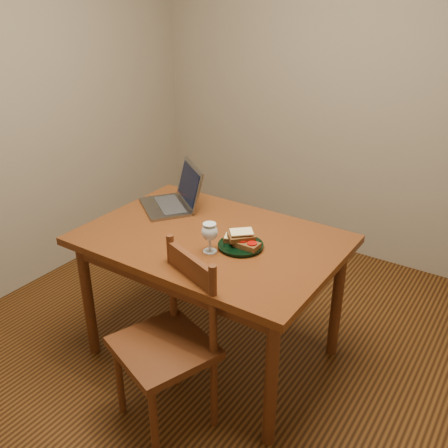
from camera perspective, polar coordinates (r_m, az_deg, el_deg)
The scene contains 11 objects.
floor at distance 2.91m, azimuth 0.29°, elevation -15.36°, with size 3.20×3.20×0.02m, color black.
back_wall at distance 3.70m, azimuth 14.77°, elevation 15.54°, with size 3.20×0.02×2.60m, color gray.
left_wall at distance 3.41m, azimuth -23.52°, elevation 13.50°, with size 0.02×3.20×2.60m, color gray.
table at distance 2.59m, azimuth -1.44°, elevation -3.13°, with size 1.30×0.90×0.74m.
chair at distance 2.31m, azimuth -6.47°, elevation -12.58°, with size 0.52×0.51×0.44m.
plate at distance 2.44m, azimuth 1.92°, elevation -2.50°, with size 0.22×0.22×0.02m, color black.
sandwich_cheese at distance 2.45m, azimuth 1.32°, elevation -1.64°, with size 0.11×0.06×0.03m, color #381E0C, non-canonical shape.
sandwich_tomato at distance 2.40m, azimuth 2.66°, elevation -2.28°, with size 0.12×0.07×0.04m, color #381E0C, non-canonical shape.
sandwich_top at distance 2.42m, azimuth 2.01°, elevation -1.31°, with size 0.13×0.07×0.04m, color #381E0C, non-canonical shape.
milk_glass at distance 2.37m, azimuth -1.64°, elevation -1.57°, with size 0.08×0.08×0.15m, color white, non-canonical shape.
laptop at distance 2.89m, azimuth -5.45°, elevation 3.22°, with size 0.45×0.44×0.24m.
Camera 1 is at (1.21, -1.83, 1.91)m, focal length 40.00 mm.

